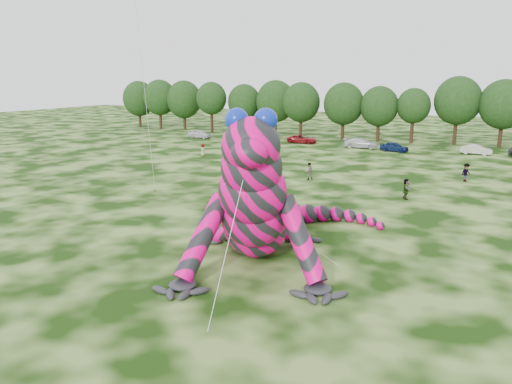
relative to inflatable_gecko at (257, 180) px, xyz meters
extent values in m
plane|color=#16330A|center=(-0.90, -1.04, -4.50)|extent=(240.00, 240.00, 0.00)
cylinder|color=silver|center=(-14.78, 8.68, 4.42)|extent=(0.02, 0.02, 18.37)
cylinder|color=#382314|center=(-15.75, 10.67, -4.38)|extent=(0.08, 0.08, 0.24)
imported|color=silver|center=(-33.85, 47.28, -3.78)|extent=(4.34, 2.00, 1.44)
imported|color=black|center=(-22.03, 46.47, -3.86)|extent=(4.03, 1.81, 1.29)
imported|color=maroon|center=(-15.45, 48.58, -3.84)|extent=(4.77, 2.25, 1.32)
imported|color=silver|center=(-5.69, 47.38, -3.77)|extent=(5.21, 2.56, 1.46)
imported|color=#0F1F4C|center=(-0.49, 45.80, -3.82)|extent=(4.18, 2.17, 1.36)
imported|color=beige|center=(10.12, 47.99, -3.84)|extent=(4.18, 1.87, 1.33)
imported|color=gray|center=(5.83, 17.77, -3.60)|extent=(1.12, 1.74, 1.79)
imported|color=gray|center=(10.04, 27.98, -3.57)|extent=(1.25, 1.39, 1.87)
imported|color=gray|center=(-4.61, 21.80, -3.59)|extent=(1.12, 1.10, 1.82)
imported|color=gray|center=(-22.82, 30.49, -3.69)|extent=(0.90, 0.71, 1.62)
camera|label=1|loc=(12.55, -25.98, 5.97)|focal=35.00mm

